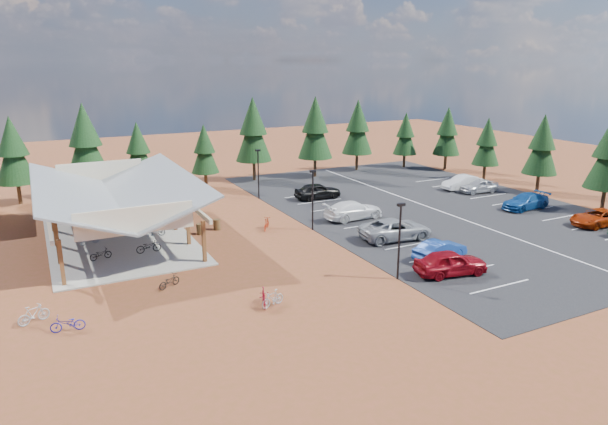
# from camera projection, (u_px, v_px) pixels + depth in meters

# --- Properties ---
(ground) EXTENTS (140.00, 140.00, 0.00)m
(ground) POSITION_uv_depth(u_px,v_px,m) (267.00, 245.00, 41.93)
(ground) COLOR brown
(ground) RESTS_ON ground
(asphalt_lot) EXTENTS (27.00, 44.00, 0.04)m
(asphalt_lot) POSITION_uv_depth(u_px,v_px,m) (431.00, 208.00, 52.52)
(asphalt_lot) COLOR black
(asphalt_lot) RESTS_ON ground
(concrete_pad) EXTENTS (10.60, 18.60, 0.10)m
(concrete_pad) POSITION_uv_depth(u_px,v_px,m) (119.00, 238.00, 43.60)
(concrete_pad) COLOR gray
(concrete_pad) RESTS_ON ground
(bike_pavilion) EXTENTS (11.65, 19.40, 4.97)m
(bike_pavilion) POSITION_uv_depth(u_px,v_px,m) (115.00, 192.00, 42.57)
(bike_pavilion) COLOR brown
(bike_pavilion) RESTS_ON concrete_pad
(lamp_post_0) EXTENTS (0.50, 0.25, 5.14)m
(lamp_post_0) POSITION_uv_depth(u_px,v_px,m) (400.00, 236.00, 34.70)
(lamp_post_0) COLOR black
(lamp_post_0) RESTS_ON ground
(lamp_post_1) EXTENTS (0.50, 0.25, 5.14)m
(lamp_post_1) POSITION_uv_depth(u_px,v_px,m) (313.00, 196.00, 45.01)
(lamp_post_1) COLOR black
(lamp_post_1) RESTS_ON ground
(lamp_post_2) EXTENTS (0.50, 0.25, 5.14)m
(lamp_post_2) POSITION_uv_depth(u_px,v_px,m) (258.00, 170.00, 55.32)
(lamp_post_2) COLOR black
(lamp_post_2) RESTS_ON ground
(trash_bin_0) EXTENTS (0.60, 0.60, 0.90)m
(trash_bin_0) POSITION_uv_depth(u_px,v_px,m) (200.00, 229.00, 44.53)
(trash_bin_0) COLOR #4C351B
(trash_bin_0) RESTS_ON ground
(trash_bin_1) EXTENTS (0.60, 0.60, 0.90)m
(trash_bin_1) POSITION_uv_depth(u_px,v_px,m) (217.00, 225.00, 45.74)
(trash_bin_1) COLOR #4C351B
(trash_bin_1) RESTS_ON ground
(pine_1) EXTENTS (3.75, 3.75, 8.73)m
(pine_1) POSITION_uv_depth(u_px,v_px,m) (13.00, 151.00, 52.75)
(pine_1) COLOR #382314
(pine_1) RESTS_ON ground
(pine_2) EXTENTS (4.22, 4.22, 9.82)m
(pine_2) POSITION_uv_depth(u_px,v_px,m) (85.00, 141.00, 54.66)
(pine_2) COLOR #382314
(pine_2) RESTS_ON ground
(pine_3) EXTENTS (3.27, 3.27, 7.61)m
(pine_3) POSITION_uv_depth(u_px,v_px,m) (138.00, 149.00, 57.90)
(pine_3) COLOR #382314
(pine_3) RESTS_ON ground
(pine_4) EXTENTS (3.07, 3.07, 7.15)m
(pine_4) POSITION_uv_depth(u_px,v_px,m) (204.00, 149.00, 59.81)
(pine_4) COLOR #382314
(pine_4) RESTS_ON ground
(pine_5) EXTENTS (4.22, 4.22, 9.83)m
(pine_5) POSITION_uv_depth(u_px,v_px,m) (253.00, 130.00, 63.14)
(pine_5) COLOR #382314
(pine_5) RESTS_ON ground
(pine_6) EXTENTS (4.20, 4.20, 9.79)m
(pine_6) POSITION_uv_depth(u_px,v_px,m) (315.00, 128.00, 65.09)
(pine_6) COLOR #382314
(pine_6) RESTS_ON ground
(pine_7) EXTENTS (3.91, 3.91, 9.11)m
(pine_7) POSITION_uv_depth(u_px,v_px,m) (358.00, 127.00, 69.32)
(pine_7) COLOR #382314
(pine_7) RESTS_ON ground
(pine_8) EXTENTS (3.14, 3.14, 7.31)m
(pine_8) POSITION_uv_depth(u_px,v_px,m) (405.00, 134.00, 71.55)
(pine_8) COLOR #382314
(pine_8) RESTS_ON ground
(pine_11) EXTENTS (3.62, 3.62, 8.43)m
(pine_11) POSITION_uv_depth(u_px,v_px,m) (542.00, 145.00, 57.60)
(pine_11) COLOR #382314
(pine_11) RESTS_ON ground
(pine_12) EXTENTS (3.18, 3.18, 7.40)m
(pine_12) POSITION_uv_depth(u_px,v_px,m) (487.00, 142.00, 64.08)
(pine_12) COLOR #382314
(pine_12) RESTS_ON ground
(pine_13) EXTENTS (3.50, 3.50, 8.14)m
(pine_13) POSITION_uv_depth(u_px,v_px,m) (447.00, 131.00, 69.95)
(pine_13) COLOR #382314
(pine_13) RESTS_ON ground
(bike_0) EXTENTS (1.64, 0.85, 0.82)m
(bike_0) POSITION_uv_depth(u_px,v_px,m) (101.00, 254.00, 38.59)
(bike_0) COLOR black
(bike_0) RESTS_ON concrete_pad
(bike_1) EXTENTS (1.73, 0.90, 1.00)m
(bike_1) POSITION_uv_depth(u_px,v_px,m) (89.00, 238.00, 41.76)
(bike_1) COLOR gray
(bike_1) RESTS_ON concrete_pad
(bike_2) EXTENTS (1.76, 0.94, 0.88)m
(bike_2) POSITION_uv_depth(u_px,v_px,m) (99.00, 228.00, 44.50)
(bike_2) COLOR navy
(bike_2) RESTS_ON concrete_pad
(bike_3) EXTENTS (1.75, 0.69, 1.02)m
(bike_3) POSITION_uv_depth(u_px,v_px,m) (86.00, 218.00, 47.09)
(bike_3) COLOR maroon
(bike_3) RESTS_ON concrete_pad
(bike_4) EXTENTS (1.80, 0.63, 0.95)m
(bike_4) POSITION_uv_depth(u_px,v_px,m) (149.00, 246.00, 39.99)
(bike_4) COLOR black
(bike_4) RESTS_ON concrete_pad
(bike_5) EXTENTS (1.64, 0.89, 0.95)m
(bike_5) POSITION_uv_depth(u_px,v_px,m) (155.00, 230.00, 43.77)
(bike_5) COLOR gray
(bike_5) RESTS_ON concrete_pad
(bike_6) EXTENTS (1.76, 1.00, 0.87)m
(bike_6) POSITION_uv_depth(u_px,v_px,m) (135.00, 217.00, 47.67)
(bike_6) COLOR #11259E
(bike_6) RESTS_ON concrete_pad
(bike_7) EXTENTS (1.56, 0.70, 0.91)m
(bike_7) POSITION_uv_depth(u_px,v_px,m) (135.00, 206.00, 51.16)
(bike_7) COLOR maroon
(bike_7) RESTS_ON concrete_pad
(bike_9) EXTENTS (1.80, 1.13, 1.05)m
(bike_9) POSITION_uv_depth(u_px,v_px,m) (33.00, 314.00, 29.40)
(bike_9) COLOR #9EA1A7
(bike_9) RESTS_ON ground
(bike_10) EXTENTS (1.82, 0.85, 0.92)m
(bike_10) POSITION_uv_depth(u_px,v_px,m) (68.00, 324.00, 28.51)
(bike_10) COLOR navy
(bike_10) RESTS_ON ground
(bike_11) EXTENTS (1.04, 1.89, 1.09)m
(bike_11) POSITION_uv_depth(u_px,v_px,m) (264.00, 298.00, 31.43)
(bike_11) COLOR maroon
(bike_11) RESTS_ON ground
(bike_12) EXTENTS (1.69, 1.28, 0.85)m
(bike_12) POSITION_uv_depth(u_px,v_px,m) (169.00, 281.00, 34.08)
(bike_12) COLOR black
(bike_12) RESTS_ON ground
(bike_13) EXTENTS (1.72, 0.96, 1.00)m
(bike_13) POSITION_uv_depth(u_px,v_px,m) (273.00, 299.00, 31.41)
(bike_13) COLOR #94969C
(bike_13) RESTS_ON ground
(bike_15) EXTENTS (1.42, 1.73, 1.06)m
(bike_15) POSITION_uv_depth(u_px,v_px,m) (266.00, 224.00, 45.67)
(bike_15) COLOR maroon
(bike_15) RESTS_ON ground
(car_0) EXTENTS (5.16, 2.83, 1.67)m
(car_0) POSITION_uv_depth(u_px,v_px,m) (451.00, 263.00, 35.96)
(car_0) COLOR maroon
(car_0) RESTS_ON asphalt_lot
(car_1) EXTENTS (4.48, 2.14, 1.42)m
(car_1) POSITION_uv_depth(u_px,v_px,m) (440.00, 250.00, 38.72)
(car_1) COLOR navy
(car_1) RESTS_ON asphalt_lot
(car_2) EXTENTS (6.18, 3.32, 1.65)m
(car_2) POSITION_uv_depth(u_px,v_px,m) (395.00, 229.00, 43.14)
(car_2) COLOR gray
(car_2) RESTS_ON asphalt_lot
(car_3) EXTENTS (5.60, 2.43, 1.60)m
(car_3) POSITION_uv_depth(u_px,v_px,m) (354.00, 210.00, 48.69)
(car_3) COLOR white
(car_3) RESTS_ON asphalt_lot
(car_4) EXTENTS (4.85, 2.01, 1.64)m
(car_4) POSITION_uv_depth(u_px,v_px,m) (318.00, 191.00, 55.81)
(car_4) COLOR black
(car_4) RESTS_ON asphalt_lot
(car_6) EXTENTS (5.22, 2.66, 1.41)m
(car_6) POSITION_uv_depth(u_px,v_px,m) (598.00, 217.00, 46.74)
(car_6) COLOR #982706
(car_6) RESTS_ON asphalt_lot
(car_7) EXTENTS (5.20, 2.34, 1.48)m
(car_7) POSITION_uv_depth(u_px,v_px,m) (526.00, 201.00, 51.96)
(car_7) COLOR navy
(car_7) RESTS_ON asphalt_lot
(car_8) EXTENTS (4.44, 2.12, 1.46)m
(car_8) POSITION_uv_depth(u_px,v_px,m) (479.00, 186.00, 58.39)
(car_8) COLOR #A1A3A9
(car_8) RESTS_ON asphalt_lot
(car_9) EXTENTS (4.72, 1.65, 1.55)m
(car_9) POSITION_uv_depth(u_px,v_px,m) (462.00, 182.00, 59.84)
(car_9) COLOR white
(car_9) RESTS_ON asphalt_lot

